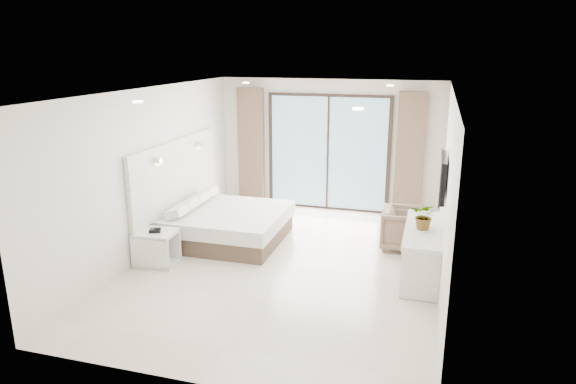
{
  "coord_description": "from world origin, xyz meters",
  "views": [
    {
      "loc": [
        2.09,
        -7.16,
        3.29
      ],
      "look_at": [
        -0.09,
        0.4,
        1.08
      ],
      "focal_mm": 32.0,
      "sensor_mm": 36.0,
      "label": 1
    }
  ],
  "objects_px": {
    "armchair": "(405,227)",
    "nightstand": "(157,248)",
    "bed": "(226,225)",
    "console_desk": "(423,241)"
  },
  "relations": [
    {
      "from": "armchair",
      "to": "nightstand",
      "type": "bearing_deg",
      "value": 114.14
    },
    {
      "from": "bed",
      "to": "console_desk",
      "type": "relative_size",
      "value": 1.14
    },
    {
      "from": "console_desk",
      "to": "nightstand",
      "type": "bearing_deg",
      "value": -170.45
    },
    {
      "from": "bed",
      "to": "console_desk",
      "type": "distance_m",
      "value": 3.44
    },
    {
      "from": "nightstand",
      "to": "armchair",
      "type": "height_order",
      "value": "armchair"
    },
    {
      "from": "nightstand",
      "to": "armchair",
      "type": "bearing_deg",
      "value": 22.41
    },
    {
      "from": "nightstand",
      "to": "bed",
      "type": "bearing_deg",
      "value": 60.47
    },
    {
      "from": "nightstand",
      "to": "armchair",
      "type": "xyz_separation_m",
      "value": [
        3.68,
        1.77,
        0.11
      ]
    },
    {
      "from": "bed",
      "to": "armchair",
      "type": "relative_size",
      "value": 2.57
    },
    {
      "from": "bed",
      "to": "console_desk",
      "type": "xyz_separation_m",
      "value": [
        3.37,
        -0.61,
        0.28
      ]
    }
  ]
}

